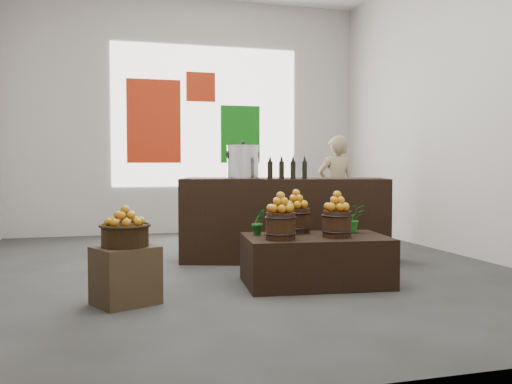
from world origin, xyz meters
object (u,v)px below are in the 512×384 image
object	(u,v)px
counter	(284,219)
stock_pot_left	(243,163)
wicker_basket	(125,236)
display_table	(316,260)
crate	(126,275)
shopper	(336,188)

from	to	relation	value
counter	stock_pot_left	bearing A→B (deg)	-180.00
wicker_basket	display_table	size ratio (longest dim) A/B	0.28
wicker_basket	stock_pot_left	distance (m)	2.47
wicker_basket	counter	bearing A→B (deg)	40.02
display_table	stock_pot_left	distance (m)	1.87
crate	counter	bearing A→B (deg)	40.02
crate	display_table	size ratio (longest dim) A/B	0.36
wicker_basket	stock_pot_left	bearing A→B (deg)	50.46
display_table	stock_pot_left	size ratio (longest dim) A/B	3.64
crate	display_table	distance (m)	1.88
counter	stock_pot_left	xyz separation A→B (m)	(-0.48, 0.16, 0.70)
stock_pot_left	display_table	bearing A→B (deg)	-78.06
display_table	stock_pot_left	bearing A→B (deg)	108.62
stock_pot_left	shopper	xyz separation A→B (m)	(1.82, 1.26, -0.40)
wicker_basket	shopper	xyz separation A→B (m)	(3.34, 3.11, 0.22)
crate	stock_pot_left	size ratio (longest dim) A/B	1.29
wicker_basket	counter	distance (m)	2.62
crate	stock_pot_left	world-z (taller)	stock_pot_left
display_table	counter	xyz separation A→B (m)	(0.15, 1.40, 0.27)
crate	wicker_basket	bearing A→B (deg)	0.00
stock_pot_left	counter	bearing A→B (deg)	-18.60
display_table	shopper	size ratio (longest dim) A/B	0.86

